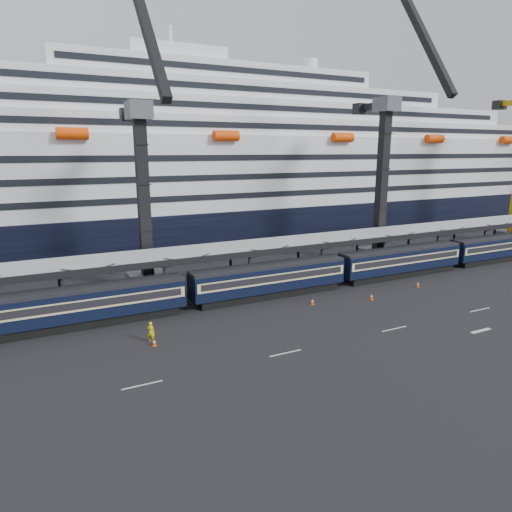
% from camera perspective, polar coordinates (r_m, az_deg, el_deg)
% --- Properties ---
extents(ground, '(260.00, 260.00, 0.00)m').
position_cam_1_polar(ground, '(50.01, 15.44, -6.84)').
color(ground, black).
rests_on(ground, ground).
extents(lane_markings, '(111.00, 4.27, 0.02)m').
position_cam_1_polar(lane_markings, '(52.48, 26.01, -6.77)').
color(lane_markings, beige).
rests_on(lane_markings, ground).
extents(train, '(133.05, 3.00, 4.05)m').
position_cam_1_polar(train, '(54.30, 4.87, -2.38)').
color(train, black).
rests_on(train, ground).
extents(canopy, '(130.00, 6.25, 5.53)m').
position_cam_1_polar(canopy, '(59.32, 6.76, 1.93)').
color(canopy, '#9DA0A5').
rests_on(canopy, ground).
extents(cruise_ship, '(214.09, 28.84, 34.00)m').
position_cam_1_polar(cruise_ship, '(86.46, -5.56, 10.17)').
color(cruise_ship, black).
rests_on(cruise_ship, ground).
extents(crane_dark_near, '(4.50, 17.75, 35.08)m').
position_cam_1_polar(crane_dark_near, '(54.76, -13.83, 7.78)').
color(crane_dark_near, '#46494D').
rests_on(crane_dark_near, ground).
extents(crane_dark_mid, '(4.50, 18.24, 39.64)m').
position_cam_1_polar(crane_dark_mid, '(70.34, 15.75, 9.93)').
color(crane_dark_mid, '#46494D').
rests_on(crane_dark_mid, ground).
extents(worker, '(0.81, 0.79, 1.88)m').
position_cam_1_polar(worker, '(42.01, -13.00, -9.22)').
color(worker, yellow).
rests_on(worker, ground).
extents(traffic_cone_b, '(0.34, 0.34, 0.68)m').
position_cam_1_polar(traffic_cone_b, '(41.35, -12.60, -10.47)').
color(traffic_cone_b, '#FF4708').
rests_on(traffic_cone_b, ground).
extents(traffic_cone_c, '(0.36, 0.36, 0.72)m').
position_cam_1_polar(traffic_cone_c, '(50.99, 7.06, -5.64)').
color(traffic_cone_c, '#FF4708').
rests_on(traffic_cone_c, ground).
extents(traffic_cone_d, '(0.39, 0.39, 0.77)m').
position_cam_1_polar(traffic_cone_d, '(53.73, 14.24, -4.94)').
color(traffic_cone_d, '#FF4708').
rests_on(traffic_cone_d, ground).
extents(traffic_cone_e, '(0.36, 0.36, 0.71)m').
position_cam_1_polar(traffic_cone_e, '(60.39, 19.58, -3.34)').
color(traffic_cone_e, '#FF4708').
rests_on(traffic_cone_e, ground).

